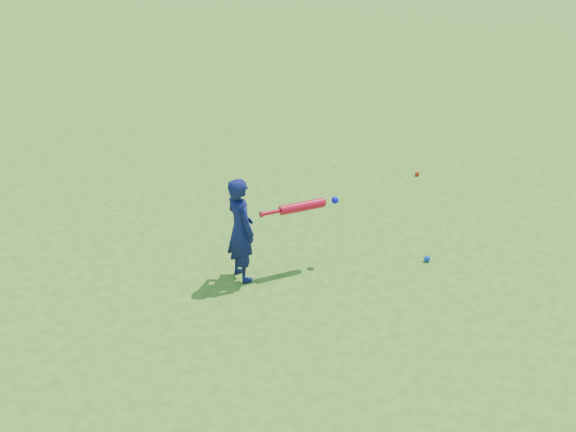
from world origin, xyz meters
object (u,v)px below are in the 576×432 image
object	(u,v)px
child	(241,230)
ground_ball_blue	(427,259)
bat_swing	(305,206)
ground_ball_red	(417,174)

from	to	relation	value
child	ground_ball_blue	xyz separation A→B (m)	(1.85, -0.53, -0.50)
child	bat_swing	distance (m)	0.68
bat_swing	ground_ball_blue	bearing A→B (deg)	-20.47
child	bat_swing	size ratio (longest dim) A/B	1.25
ground_ball_blue	bat_swing	size ratio (longest dim) A/B	0.08
child	ground_ball_blue	distance (m)	1.99
bat_swing	child	bearing A→B (deg)	175.36
child	ground_ball_red	distance (m)	3.49
child	bat_swing	bearing A→B (deg)	-102.27
ground_ball_red	ground_ball_blue	distance (m)	2.36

